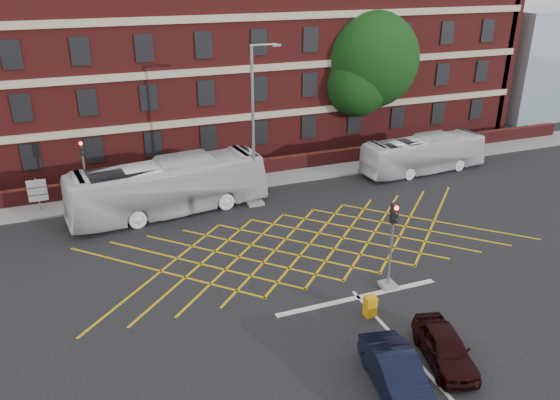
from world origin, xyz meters
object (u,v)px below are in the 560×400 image
object	(u,v)px
bus_right	(424,154)
traffic_light_near	(391,254)
direction_signs	(37,192)
deciduous_tree	(369,66)
traffic_light_far	(86,180)
street_lamp	(255,152)
car_maroon	(445,347)
utility_cabinet	(370,306)
car_navy	(397,374)
bus_left	(169,187)

from	to	relation	value
bus_right	traffic_light_near	world-z (taller)	traffic_light_near
traffic_light_near	direction_signs	bearing A→B (deg)	136.15
deciduous_tree	traffic_light_far	distance (m)	23.19
traffic_light_far	street_lamp	size ratio (longest dim) A/B	0.44
traffic_light_far	street_lamp	bearing A→B (deg)	-18.79
car_maroon	deciduous_tree	distance (m)	27.63
street_lamp	utility_cabinet	world-z (taller)	street_lamp
direction_signs	deciduous_tree	bearing A→B (deg)	11.15
traffic_light_near	car_navy	bearing A→B (deg)	-118.84
bus_right	traffic_light_near	distance (m)	16.32
car_navy	traffic_light_near	bearing A→B (deg)	70.41
deciduous_tree	bus_right	bearing A→B (deg)	-83.61
bus_left	traffic_light_near	world-z (taller)	traffic_light_near
car_maroon	direction_signs	bearing A→B (deg)	139.98
street_lamp	direction_signs	xyz separation A→B (m)	(-12.62, 3.38, -2.05)
traffic_light_far	street_lamp	distance (m)	10.47
direction_signs	bus_right	bearing A→B (deg)	-4.88
bus_left	utility_cabinet	distance (m)	15.01
deciduous_tree	traffic_light_near	bearing A→B (deg)	-116.13
bus_right	direction_signs	bearing A→B (deg)	82.19
traffic_light_near	car_maroon	bearing A→B (deg)	-98.14
bus_left	traffic_light_far	distance (m)	5.29
traffic_light_far	utility_cabinet	xyz separation A→B (m)	(10.59, -16.38, -1.29)
car_navy	traffic_light_near	world-z (taller)	traffic_light_near
car_navy	car_maroon	world-z (taller)	car_navy
traffic_light_far	direction_signs	bearing A→B (deg)	179.04
car_navy	street_lamp	distance (m)	17.53
bus_left	deciduous_tree	bearing A→B (deg)	-73.53
street_lamp	direction_signs	bearing A→B (deg)	165.01
bus_left	direction_signs	xyz separation A→B (m)	(-7.38, 2.74, -0.28)
deciduous_tree	direction_signs	bearing A→B (deg)	-168.85
car_maroon	street_lamp	distance (m)	16.97
car_navy	bus_right	bearing A→B (deg)	62.67
bus_left	direction_signs	world-z (taller)	bus_left
bus_left	direction_signs	size ratio (longest dim) A/B	5.42
traffic_light_near	direction_signs	size ratio (longest dim) A/B	1.94
deciduous_tree	utility_cabinet	bearing A→B (deg)	-118.43
direction_signs	traffic_light_near	bearing A→B (deg)	-43.85
deciduous_tree	direction_signs	size ratio (longest dim) A/B	4.91
bus_left	traffic_light_far	bearing A→B (deg)	52.35
car_maroon	traffic_light_far	world-z (taller)	traffic_light_far
bus_left	bus_right	world-z (taller)	bus_left
utility_cabinet	street_lamp	bearing A→B (deg)	93.53
car_navy	deciduous_tree	world-z (taller)	deciduous_tree
traffic_light_far	street_lamp	xyz separation A→B (m)	(9.79, -3.33, 1.67)
car_navy	traffic_light_near	xyz separation A→B (m)	(3.28, 5.95, 1.07)
utility_cabinet	car_maroon	bearing A→B (deg)	-71.90
utility_cabinet	bus_right	bearing A→B (deg)	49.03
deciduous_tree	utility_cabinet	distance (m)	25.01
deciduous_tree	utility_cabinet	size ratio (longest dim) A/B	11.40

